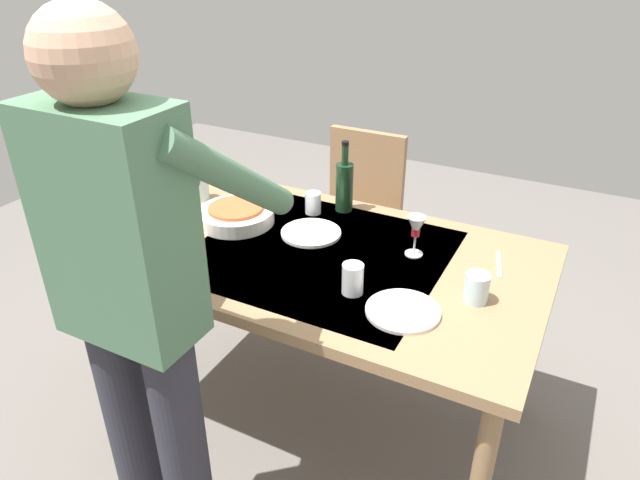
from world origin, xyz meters
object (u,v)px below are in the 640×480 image
(wine_glass_right, at_px, (175,252))
(water_cup_far_left, at_px, (313,203))
(serving_bowl_pasta, at_px, (236,215))
(dinner_plate_far, at_px, (311,233))
(person_server, at_px, (136,298))
(wine_bottle, at_px, (344,185))
(chair_near, at_px, (358,210))
(dinner_plate_near, at_px, (403,311))
(wine_glass_left, at_px, (416,229))
(water_cup_near_left, at_px, (353,279))
(water_cup_near_right, at_px, (200,187))
(dining_table, at_px, (320,270))
(water_cup_far_right, at_px, (477,288))

(wine_glass_right, xyz_separation_m, water_cup_far_left, (-0.16, -0.66, -0.06))
(serving_bowl_pasta, relative_size, dinner_plate_far, 1.30)
(person_server, bearing_deg, wine_glass_right, -63.36)
(water_cup_far_left, distance_m, dinner_plate_far, 0.19)
(wine_bottle, bearing_deg, serving_bowl_pasta, 42.26)
(chair_near, distance_m, person_server, 1.63)
(dinner_plate_near, bearing_deg, wine_bottle, -50.66)
(dinner_plate_near, bearing_deg, wine_glass_left, -75.97)
(wine_glass_right, height_order, water_cup_near_left, wine_glass_right)
(wine_glass_left, xyz_separation_m, water_cup_near_right, (0.98, -0.04, -0.05))
(dining_table, distance_m, dinner_plate_near, 0.46)
(person_server, distance_m, serving_bowl_pasta, 0.84)
(dining_table, relative_size, person_server, 0.94)
(dining_table, relative_size, wine_glass_left, 10.51)
(serving_bowl_pasta, distance_m, dinner_plate_far, 0.32)
(water_cup_far_right, distance_m, serving_bowl_pasta, 0.98)
(wine_bottle, bearing_deg, person_server, 85.51)
(wine_glass_right, bearing_deg, dining_table, -131.32)
(wine_glass_left, bearing_deg, water_cup_far_right, 145.02)
(water_cup_near_left, height_order, serving_bowl_pasta, water_cup_near_left)
(chair_near, xyz_separation_m, wine_glass_left, (-0.53, 0.71, 0.35))
(person_server, xyz_separation_m, water_cup_near_right, (0.51, -0.90, -0.14))
(serving_bowl_pasta, xyz_separation_m, dinner_plate_far, (-0.31, -0.05, -0.03))
(person_server, distance_m, water_cup_near_left, 0.67)
(chair_near, bearing_deg, dinner_plate_far, 99.70)
(dining_table, xyz_separation_m, dinner_plate_far, (0.09, -0.11, 0.08))
(person_server, relative_size, serving_bowl_pasta, 5.63)
(dining_table, height_order, water_cup_near_right, water_cup_near_right)
(person_server, bearing_deg, dining_table, -102.44)
(wine_glass_right, relative_size, dinner_plate_near, 0.66)
(chair_near, relative_size, water_cup_far_left, 10.30)
(dining_table, height_order, water_cup_far_left, water_cup_far_left)
(serving_bowl_pasta, bearing_deg, water_cup_far_left, -136.87)
(water_cup_far_right, bearing_deg, water_cup_near_left, 20.57)
(wine_glass_left, relative_size, serving_bowl_pasta, 0.50)
(person_server, xyz_separation_m, wine_glass_right, (0.17, -0.35, -0.09))
(person_server, relative_size, wine_bottle, 5.71)
(person_server, distance_m, water_cup_near_right, 1.05)
(wine_glass_left, relative_size, water_cup_far_right, 1.58)
(water_cup_far_left, relative_size, serving_bowl_pasta, 0.29)
(water_cup_near_left, height_order, water_cup_far_left, water_cup_near_left)
(chair_near, height_order, person_server, person_server)
(water_cup_far_right, bearing_deg, wine_glass_right, 20.14)
(person_server, bearing_deg, dinner_plate_near, -137.17)
(water_cup_far_right, relative_size, dinner_plate_far, 0.41)
(dining_table, height_order, water_cup_far_right, water_cup_far_right)
(wine_glass_left, bearing_deg, dinner_plate_near, 104.03)
(dining_table, height_order, person_server, person_server)
(wine_glass_right, xyz_separation_m, serving_bowl_pasta, (0.07, -0.44, -0.07))
(dining_table, bearing_deg, dinner_plate_far, -48.63)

